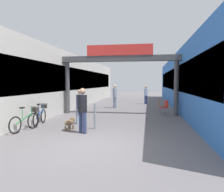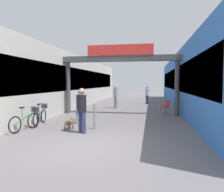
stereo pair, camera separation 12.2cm
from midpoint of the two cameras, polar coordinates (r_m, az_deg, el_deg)
ground_plane at (r=7.03m, az=-5.09°, el=-12.54°), size 80.00×80.00×0.00m
storefront_left at (r=18.82m, az=-11.34°, el=3.64°), size 3.00×26.00×4.02m
storefront_right at (r=17.83m, az=20.85°, el=3.49°), size 3.00×26.00×4.02m
arcade_sign_gateway at (r=13.33m, az=2.42°, el=7.97°), size 7.40×0.47×4.21m
pedestrian_with_dog at (r=8.43m, az=-7.44°, el=-2.98°), size 0.47×0.47×1.73m
pedestrian_companion at (r=10.35m, az=-8.06°, el=-2.18°), size 0.40×0.40×1.62m
pedestrian_carrying_crate at (r=16.65m, az=1.22°, el=0.37°), size 0.48×0.48×1.79m
pedestrian_elderly_walking at (r=20.01m, az=9.35°, el=0.60°), size 0.47×0.47×1.66m
dog_on_leash at (r=9.23m, az=-10.65°, el=-6.78°), size 0.36×0.69×0.49m
bicycle_green_nearest at (r=9.57m, az=-21.14°, el=-5.78°), size 0.46×1.68×0.98m
bicycle_blue_second at (r=10.71m, az=-17.82°, el=-4.74°), size 0.46×1.68×0.98m
bollard_post_metal at (r=9.19m, az=-4.20°, el=-5.12°), size 0.10×0.10×1.11m
cafe_chair_red_nearer at (r=13.39m, az=14.04°, el=-2.62°), size 0.51×0.51×0.89m
cafe_chair_wood_farther at (r=14.44m, az=12.91°, el=-2.16°), size 0.43×0.43×0.89m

